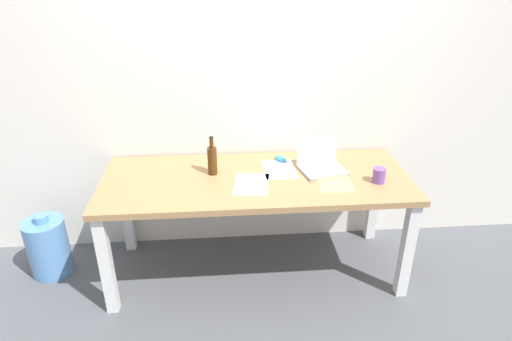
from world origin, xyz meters
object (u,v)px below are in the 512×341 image
Objects in this scene: beer_bottle at (212,160)px; coffee_mug at (379,175)px; desk at (256,189)px; laptop_right at (321,164)px; water_cooler_jug at (48,247)px; computer_mouse at (281,159)px.

beer_bottle is 1.06m from coffee_mug.
laptop_right is (0.44, 0.08, 0.13)m from desk.
desk is at bearing -3.51° from water_cooler_jug.
computer_mouse reaches higher than water_cooler_jug.
laptop_right is 1.97m from water_cooler_jug.
coffee_mug reaches higher than computer_mouse.
computer_mouse reaches higher than desk.
laptop_right is 0.38m from coffee_mug.
laptop_right is 0.30m from computer_mouse.
computer_mouse is 0.22× the size of water_cooler_jug.
beer_bottle is (-0.28, 0.08, 0.19)m from desk.
computer_mouse is (-0.25, 0.16, -0.03)m from laptop_right.
laptop_right is 3.47× the size of coffee_mug.
water_cooler_jug is at bearing 174.47° from coffee_mug.
desk is 0.79m from coffee_mug.
beer_bottle is 2.75× the size of coffee_mug.
computer_mouse is at bearing 147.41° from coffee_mug.
coffee_mug is 0.20× the size of water_cooler_jug.
beer_bottle reaches higher than laptop_right.
beer_bottle is 0.56× the size of water_cooler_jug.
desk reaches higher than water_cooler_jug.
coffee_mug reaches higher than desk.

